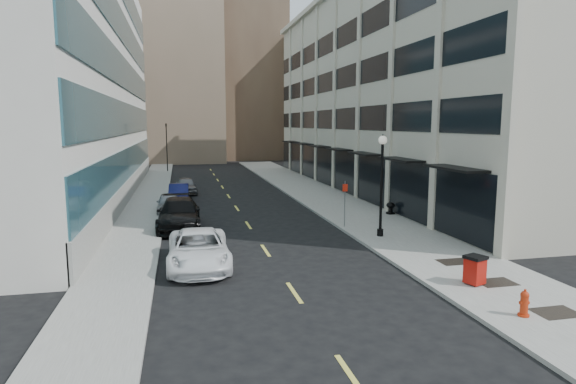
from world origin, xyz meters
name	(u,v)px	position (x,y,z in m)	size (l,w,h in m)	color
ground	(308,314)	(0.00, 0.00, 0.00)	(160.00, 160.00, 0.00)	black
sidewalk_right	(335,204)	(7.50, 20.00, 0.07)	(5.00, 80.00, 0.15)	gray
sidewalk_left	(144,211)	(-6.50, 20.00, 0.07)	(3.00, 80.00, 0.15)	gray
building_right	(411,92)	(16.94, 26.99, 8.99)	(15.30, 46.50, 18.25)	#BEB4A1
building_left	(16,72)	(-15.95, 27.00, 9.99)	(16.14, 46.00, 20.00)	silver
skyline_tan_near	(177,75)	(-4.00, 68.00, 14.00)	(14.00, 18.00, 28.00)	#856C57
skyline_brown	(246,61)	(8.00, 72.00, 17.00)	(12.00, 16.00, 34.00)	brown
skyline_tan_far	(121,96)	(-14.00, 78.00, 11.00)	(12.00, 14.00, 22.00)	#856C57
skyline_stone	(310,100)	(18.00, 66.00, 10.00)	(10.00, 14.00, 20.00)	#BEB4A1
grate_near	(556,313)	(7.60, -2.00, 0.15)	(1.40, 1.00, 0.01)	black
grate_mid	(496,282)	(7.60, 1.00, 0.15)	(1.40, 1.00, 0.01)	black
grate_far	(455,262)	(7.60, 3.80, 0.15)	(1.40, 1.00, 0.01)	black
road_centerline	(242,216)	(0.00, 17.00, 0.01)	(0.15, 68.20, 0.01)	#D8CC4C
traffic_signal	(166,127)	(-5.50, 48.00, 5.72)	(0.66, 0.66, 6.98)	black
car_white_van	(199,249)	(-3.25, 6.00, 0.77)	(2.56, 5.55, 1.54)	white
car_black_pickup	(179,214)	(-4.07, 14.00, 0.87)	(2.43, 5.97, 1.73)	black
car_silver_sedan	(169,203)	(-4.76, 19.31, 0.67)	(1.59, 3.95, 1.35)	gray
car_blue_sedan	(179,193)	(-4.09, 23.78, 0.71)	(1.49, 4.29, 1.41)	#151952
car_grey_sedan	(186,185)	(-3.49, 28.38, 0.72)	(1.69, 4.21, 1.43)	slate
fire_hydrant	(524,303)	(6.40, -2.00, 0.57)	(0.35, 0.35, 0.86)	red
trash_bin	(475,269)	(6.67, 1.00, 0.74)	(0.87, 0.87, 1.10)	#A4120A
lamppost	(382,176)	(6.40, 9.06, 3.35)	(0.45, 0.45, 5.44)	black
sign_post	(345,198)	(5.30, 11.66, 1.85)	(0.31, 0.08, 2.68)	slate
urn_planter	(391,207)	(9.60, 14.76, 0.63)	(0.57, 0.57, 0.79)	black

